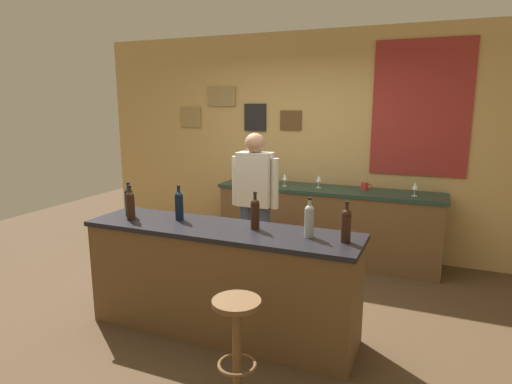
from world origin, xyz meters
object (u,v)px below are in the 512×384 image
object	(u,v)px
wine_glass_d	(415,186)
coffee_mug	(365,186)
bar_stool	(237,331)
wine_glass_b	(285,177)
bartender	(255,198)
wine_bottle_a	(129,201)
wine_bottle_b	(130,205)
wine_bottle_e	(309,220)
wine_glass_c	(319,179)
wine_bottle_d	(255,213)
wine_bottle_c	(179,205)
wine_bottle_f	(346,224)
wine_glass_a	(276,175)

from	to	relation	value
wine_glass_d	coffee_mug	world-z (taller)	wine_glass_d
bar_stool	wine_glass_b	size ratio (longest dim) A/B	4.39
bartender	wine_bottle_a	distance (m)	1.30
bar_stool	wine_bottle_b	xyz separation A→B (m)	(-1.30, 0.61, 0.60)
bar_stool	wine_bottle_e	world-z (taller)	wine_bottle_e
wine_glass_b	wine_glass_c	bearing A→B (deg)	7.43
wine_glass_d	coffee_mug	xyz separation A→B (m)	(-0.56, 0.12, -0.06)
wine_bottle_d	wine_glass_c	world-z (taller)	wine_bottle_d
wine_bottle_c	wine_bottle_d	distance (m)	0.71
bar_stool	wine_glass_d	bearing A→B (deg)	71.38
wine_bottle_e	coffee_mug	world-z (taller)	wine_bottle_e
bartender	coffee_mug	world-z (taller)	bartender
bar_stool	wine_bottle_a	size ratio (longest dim) A/B	2.22
wine_bottle_b	coffee_mug	size ratio (longest dim) A/B	2.45
wine_bottle_f	wine_glass_b	distance (m)	2.30
wine_bottle_d	wine_glass_d	world-z (taller)	wine_bottle_d
wine_bottle_f	wine_glass_c	world-z (taller)	wine_bottle_f
wine_bottle_e	wine_glass_d	bearing A→B (deg)	71.74
wine_bottle_b	wine_glass_c	world-z (taller)	wine_bottle_b
wine_bottle_b	wine_bottle_f	xyz separation A→B (m)	(1.84, 0.11, 0.00)
wine_bottle_a	wine_glass_a	size ratio (longest dim) A/B	1.97
wine_glass_a	wine_glass_c	bearing A→B (deg)	-2.78
wine_glass_a	wine_bottle_d	bearing A→B (deg)	-74.29
wine_bottle_c	coffee_mug	xyz separation A→B (m)	(1.26, 2.05, -0.11)
bartender	wine_glass_c	distance (m)	1.09
wine_bottle_d	wine_bottle_c	bearing A→B (deg)	179.95
bar_stool	wine_glass_a	xyz separation A→B (m)	(-0.76, 2.78, 0.55)
bar_stool	wine_bottle_b	distance (m)	1.56
bartender	wine_glass_a	distance (m)	1.05
wine_bottle_b	wine_bottle_c	size ratio (longest dim) A/B	1.00
bartender	wine_glass_a	size ratio (longest dim) A/B	10.45
wine_bottle_b	bartender	bearing A→B (deg)	58.83
wine_glass_a	wine_glass_c	distance (m)	0.57
wine_bottle_a	wine_bottle_c	world-z (taller)	same
wine_bottle_a	wine_bottle_c	xyz separation A→B (m)	(0.49, 0.05, 0.00)
wine_bottle_d	wine_glass_b	xyz separation A→B (m)	(-0.42, 1.93, -0.05)
wine_bottle_b	wine_bottle_a	bearing A→B (deg)	133.45
wine_bottle_d	wine_glass_c	bearing A→B (deg)	89.99
wine_bottle_d	wine_glass_b	bearing A→B (deg)	102.29
bar_stool	wine_glass_d	world-z (taller)	wine_glass_d
bar_stool	wine_bottle_f	xyz separation A→B (m)	(0.54, 0.72, 0.60)
wine_bottle_a	wine_bottle_f	distance (m)	1.94
wine_bottle_d	wine_glass_a	world-z (taller)	wine_bottle_d
wine_glass_a	wine_glass_c	xyz separation A→B (m)	(0.57, -0.03, 0.00)
wine_bottle_a	wine_bottle_c	bearing A→B (deg)	6.37
wine_glass_b	wine_glass_d	world-z (taller)	same
bar_stool	wine_glass_a	distance (m)	2.94
wine_bottle_d	wine_glass_c	size ratio (longest dim) A/B	1.97
wine_bottle_b	wine_glass_d	bearing A→B (deg)	43.41
wine_glass_c	wine_bottle_b	bearing A→B (deg)	-117.21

